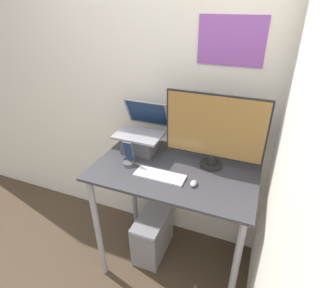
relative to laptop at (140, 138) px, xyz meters
name	(u,v)px	position (x,y,z in m)	size (l,w,h in m)	color
wall_back	(194,103)	(0.32, 0.29, 0.22)	(6.00, 0.06, 2.60)	silver
wall_side_right	(287,177)	(0.96, -0.47, 0.22)	(0.05, 6.00, 2.60)	silver
desk	(175,189)	(0.32, -0.13, -0.28)	(1.11, 0.67, 0.98)	#333338
laptop	(140,138)	(0.00, 0.00, 0.00)	(0.34, 0.32, 0.36)	#4C4C51
monitor	(214,131)	(0.54, -0.01, 0.16)	(0.65, 0.15, 0.51)	black
keyboard	(160,175)	(0.26, -0.25, -0.10)	(0.33, 0.11, 0.02)	white
mouse	(194,183)	(0.49, -0.26, -0.09)	(0.04, 0.06, 0.03)	#99999E
cell_phone	(129,158)	(0.01, -0.20, -0.05)	(0.07, 0.07, 0.18)	#4C4C51
computer_tower	(153,234)	(0.11, -0.07, -0.88)	(0.22, 0.43, 0.40)	gray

